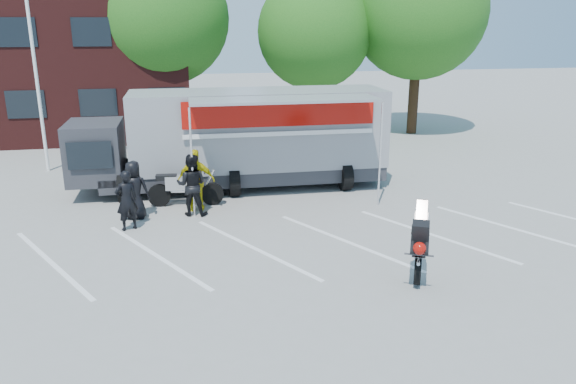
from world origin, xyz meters
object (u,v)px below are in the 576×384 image
object	(u,v)px
tree_left	(163,18)
tree_mid	(314,32)
transporter_truck	(245,187)
spectator_leather_b	(127,200)
spectator_hivis	(196,181)
parked_motorcycle	(187,205)
spectator_leather_a	(134,190)
spectator_leather_c	(192,185)
tree_right	(419,12)
flagpole	(38,33)
stunt_bike_rider	(417,273)

from	to	relation	value
tree_left	tree_mid	xyz separation A→B (m)	(7.00, -1.00, -0.62)
transporter_truck	spectator_leather_b	size ratio (longest dim) A/B	6.17
spectator_hivis	transporter_truck	bearing A→B (deg)	-117.99
tree_mid	parked_motorcycle	world-z (taller)	tree_mid
tree_left	parked_motorcycle	xyz separation A→B (m)	(0.60, -11.24, -5.57)
tree_left	parked_motorcycle	size ratio (longest dim) A/B	3.68
spectator_leather_a	spectator_leather_b	xyz separation A→B (m)	(-0.13, -0.89, -0.02)
spectator_hivis	tree_mid	bearing A→B (deg)	-110.46
tree_left	transporter_truck	world-z (taller)	tree_left
tree_left	spectator_leather_b	size ratio (longest dim) A/B	5.20
spectator_leather_c	tree_mid	bearing A→B (deg)	-105.73
tree_left	spectator_leather_a	distance (m)	13.08
tree_left	transporter_truck	xyz separation A→B (m)	(2.62, -9.54, -5.57)
spectator_leather_a	tree_right	bearing A→B (deg)	-129.85
flagpole	tree_mid	distance (m)	12.31
tree_mid	parked_motorcycle	distance (m)	13.05
transporter_truck	parked_motorcycle	world-z (taller)	transporter_truck
transporter_truck	spectator_leather_c	distance (m)	3.32
tree_left	spectator_hivis	xyz separation A→B (m)	(0.92, -11.80, -4.63)
parked_motorcycle	spectator_leather_c	size ratio (longest dim) A/B	1.29
spectator_leather_a	flagpole	bearing A→B (deg)	-50.69
flagpole	spectator_hivis	bearing A→B (deg)	-48.29
flagpole	stunt_bike_rider	world-z (taller)	flagpole
spectator_leather_b	spectator_hivis	bearing A→B (deg)	-170.22
tree_mid	tree_right	world-z (taller)	tree_right
spectator_leather_a	spectator_hivis	xyz separation A→B (m)	(1.76, 0.37, 0.09)
stunt_bike_rider	spectator_leather_c	size ratio (longest dim) A/B	1.05
tree_left	spectator_leather_a	size ratio (longest dim) A/B	5.08
flagpole	tree_right	xyz separation A→B (m)	(16.24, 4.50, 0.82)
stunt_bike_rider	tree_right	bearing A→B (deg)	92.14
spectator_leather_b	spectator_hivis	xyz separation A→B (m)	(1.90, 1.26, 0.11)
flagpole	spectator_leather_a	world-z (taller)	flagpole
flagpole	spectator_hivis	size ratio (longest dim) A/B	4.27
parked_motorcycle	spectator_leather_a	world-z (taller)	spectator_leather_a
tree_left	spectator_hivis	world-z (taller)	tree_left
tree_right	parked_motorcycle	size ratio (longest dim) A/B	3.88
tree_right	spectator_hivis	distance (m)	15.91
tree_mid	spectator_leather_a	size ratio (longest dim) A/B	4.52
tree_left	parked_motorcycle	bearing A→B (deg)	-86.96
flagpole	transporter_truck	size ratio (longest dim) A/B	0.78
flagpole	transporter_truck	distance (m)	9.23
tree_left	spectator_leather_c	size ratio (longest dim) A/B	4.75
parked_motorcycle	spectator_hivis	xyz separation A→B (m)	(0.32, -0.56, 0.94)
tree_left	tree_right	bearing A→B (deg)	-7.13
tree_left	spectator_leather_c	world-z (taller)	tree_left
parked_motorcycle	tree_mid	bearing A→B (deg)	-26.71
parked_motorcycle	spectator_leather_c	bearing A→B (deg)	-163.58
flagpole	parked_motorcycle	distance (m)	8.74
parked_motorcycle	spectator_hivis	bearing A→B (deg)	-144.70
spectator_leather_b	flagpole	bearing A→B (deg)	-88.98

